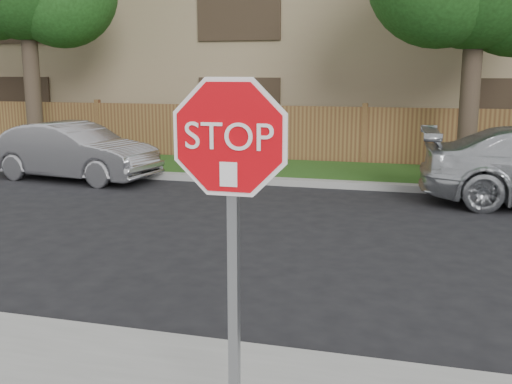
% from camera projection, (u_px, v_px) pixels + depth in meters
% --- Properties ---
extents(ground, '(90.00, 90.00, 0.00)m').
position_uv_depth(ground, '(245.00, 352.00, 5.51)').
color(ground, black).
rests_on(ground, ground).
extents(far_curb, '(70.00, 0.30, 0.15)m').
position_uv_depth(far_curb, '(349.00, 185.00, 13.20)').
color(far_curb, gray).
rests_on(far_curb, ground).
extents(grass_strip, '(70.00, 3.00, 0.12)m').
position_uv_depth(grass_strip, '(357.00, 174.00, 14.76)').
color(grass_strip, '#1E4714').
rests_on(grass_strip, ground).
extents(fence, '(70.00, 0.12, 1.60)m').
position_uv_depth(fence, '(364.00, 137.00, 16.13)').
color(fence, brown).
rests_on(fence, ground).
extents(apartment_building, '(35.20, 9.20, 7.20)m').
position_uv_depth(apartment_building, '(382.00, 42.00, 20.88)').
color(apartment_building, '#947D5C').
rests_on(apartment_building, ground).
extents(stop_sign, '(1.01, 0.13, 2.55)m').
position_uv_depth(stop_sign, '(231.00, 189.00, 3.66)').
color(stop_sign, gray).
rests_on(stop_sign, sidewalk_near).
extents(sedan_left, '(4.28, 1.97, 1.36)m').
position_uv_depth(sedan_left, '(73.00, 151.00, 14.12)').
color(sedan_left, '#A0A0A4').
rests_on(sedan_left, ground).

